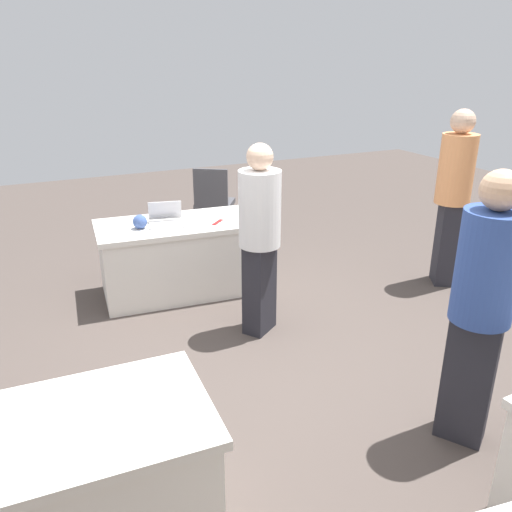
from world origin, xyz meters
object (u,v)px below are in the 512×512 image
object	(u,v)px
person_presenter	(482,300)
laptop_silver	(166,220)
person_organiser	(260,232)
table_foreground	(178,257)
scissors_red	(218,222)
person_attendee_browsing	(453,190)
table_back_left	(12,505)
yarn_ball	(140,222)
chair_near_front	(213,199)

from	to	relation	value
person_presenter	laptop_silver	bearing A→B (deg)	167.89
person_presenter	person_organiser	xyz separation A→B (m)	(0.56, -1.74, -0.05)
table_foreground	laptop_silver	distance (m)	0.41
laptop_silver	scissors_red	world-z (taller)	laptop_silver
person_attendee_browsing	person_organiser	size ratio (longest dim) A/B	1.10
table_back_left	person_attendee_browsing	distance (m)	4.47
person_presenter	person_attendee_browsing	size ratio (longest dim) A/B	0.96
person_organiser	person_attendee_browsing	bearing A→B (deg)	147.96
table_foreground	person_attendee_browsing	xyz separation A→B (m)	(-2.55, 0.94, 0.62)
laptop_silver	yarn_ball	world-z (taller)	laptop_silver
table_foreground	table_back_left	size ratio (longest dim) A/B	0.85
chair_near_front	person_organiser	xyz separation A→B (m)	(0.46, 2.29, 0.34)
person_presenter	person_attendee_browsing	distance (m)	2.44
person_presenter	yarn_ball	bearing A→B (deg)	172.48
chair_near_front	laptop_silver	bearing A→B (deg)	-93.41
table_foreground	chair_near_front	bearing A→B (deg)	-124.27
table_foreground	table_back_left	xyz separation A→B (m)	(1.57, 2.59, 0.00)
person_presenter	table_foreground	bearing A→B (deg)	165.95
table_back_left	yarn_ball	size ratio (longest dim) A/B	14.03
person_attendee_browsing	scissors_red	world-z (taller)	person_attendee_browsing
table_back_left	person_organiser	world-z (taller)	person_organiser
table_foreground	person_presenter	world-z (taller)	person_presenter
table_foreground	chair_near_front	xyz separation A→B (m)	(-0.85, -1.24, 0.19)
person_presenter	scissors_red	bearing A→B (deg)	159.84
table_foreground	person_attendee_browsing	distance (m)	2.79
chair_near_front	scissors_red	size ratio (longest dim) A/B	5.31
table_back_left	laptop_silver	xyz separation A→B (m)	(-1.46, -2.58, 0.40)
yarn_ball	person_presenter	bearing A→B (deg)	115.32
table_back_left	laptop_silver	bearing A→B (deg)	-119.60
person_presenter	yarn_ball	distance (m)	3.05
person_attendee_browsing	yarn_ball	bearing A→B (deg)	-75.63
table_foreground	person_presenter	size ratio (longest dim) A/B	0.93
chair_near_front	yarn_ball	bearing A→B (deg)	-99.56
table_back_left	person_attendee_browsing	size ratio (longest dim) A/B	1.06
person_attendee_browsing	yarn_ball	distance (m)	3.05
table_back_left	chair_near_front	bearing A→B (deg)	-122.18
table_back_left	person_organiser	size ratio (longest dim) A/B	1.16
table_foreground	person_presenter	xyz separation A→B (m)	(-0.95, 2.79, 0.58)
person_attendee_browsing	laptop_silver	bearing A→B (deg)	-77.61
laptop_silver	table_back_left	bearing A→B (deg)	72.63
person_attendee_browsing	scissors_red	xyz separation A→B (m)	(2.19, -0.77, -0.26)
table_foreground	person_organiser	size ratio (longest dim) A/B	0.98
table_back_left	chair_near_front	world-z (taller)	chair_near_front
person_presenter	person_attendee_browsing	bearing A→B (deg)	106.26
scissors_red	person_presenter	bearing A→B (deg)	58.63
person_presenter	laptop_silver	distance (m)	2.97
chair_near_front	person_presenter	xyz separation A→B (m)	(-0.10, 4.03, 0.39)
table_back_left	person_presenter	size ratio (longest dim) A/B	1.10
table_foreground	yarn_ball	distance (m)	0.55
table_back_left	person_presenter	world-z (taller)	person_presenter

